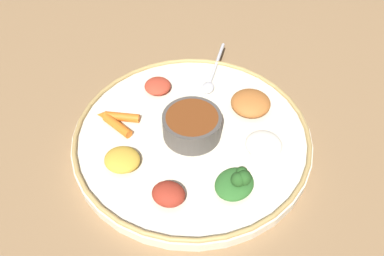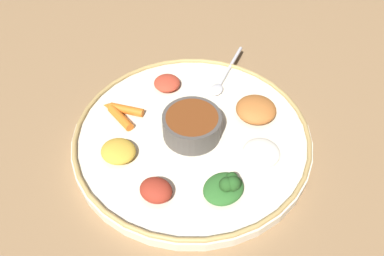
% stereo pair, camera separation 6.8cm
% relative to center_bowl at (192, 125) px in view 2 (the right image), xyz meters
% --- Properties ---
extents(ground_plane, '(2.40, 2.40, 0.00)m').
position_rel_center_bowl_xyz_m(ground_plane, '(0.00, 0.00, -0.04)').
color(ground_plane, olive).
extents(platter, '(0.42, 0.42, 0.02)m').
position_rel_center_bowl_xyz_m(platter, '(0.00, 0.00, -0.03)').
color(platter, beige).
rests_on(platter, ground_plane).
extents(platter_rim, '(0.41, 0.41, 0.01)m').
position_rel_center_bowl_xyz_m(platter_rim, '(0.00, 0.00, -0.02)').
color(platter_rim, tan).
rests_on(platter_rim, platter).
extents(center_bowl, '(0.10, 0.10, 0.04)m').
position_rel_center_bowl_xyz_m(center_bowl, '(0.00, 0.00, 0.00)').
color(center_bowl, '#4C4742').
rests_on(center_bowl, platter).
extents(spoon, '(0.15, 0.09, 0.01)m').
position_rel_center_bowl_xyz_m(spoon, '(-0.14, 0.08, -0.02)').
color(spoon, silver).
rests_on(spoon, platter).
extents(greens_pile, '(0.08, 0.09, 0.04)m').
position_rel_center_bowl_xyz_m(greens_pile, '(0.13, 0.04, -0.01)').
color(greens_pile, '#2D6628').
rests_on(greens_pile, platter).
extents(carrot_near_spoon, '(0.04, 0.08, 0.02)m').
position_rel_center_bowl_xyz_m(carrot_near_spoon, '(-0.06, -0.12, -0.02)').
color(carrot_near_spoon, orange).
rests_on(carrot_near_spoon, platter).
extents(carrot_outer, '(0.07, 0.06, 0.02)m').
position_rel_center_bowl_xyz_m(carrot_outer, '(-0.05, -0.13, -0.02)').
color(carrot_outer, orange).
rests_on(carrot_outer, platter).
extents(mound_berbere_red, '(0.07, 0.07, 0.02)m').
position_rel_center_bowl_xyz_m(mound_berbere_red, '(-0.13, -0.04, -0.01)').
color(mound_berbere_red, '#B73D28').
rests_on(mound_berbere_red, platter).
extents(mound_lentil_yellow, '(0.08, 0.08, 0.02)m').
position_rel_center_bowl_xyz_m(mound_lentil_yellow, '(0.04, -0.13, -0.01)').
color(mound_lentil_yellow, gold).
rests_on(mound_lentil_yellow, platter).
extents(mound_rice_white, '(0.08, 0.08, 0.02)m').
position_rel_center_bowl_xyz_m(mound_rice_white, '(0.06, 0.11, -0.01)').
color(mound_rice_white, silver).
rests_on(mound_rice_white, platter).
extents(mound_chickpea, '(0.08, 0.08, 0.03)m').
position_rel_center_bowl_xyz_m(mound_chickpea, '(-0.03, 0.12, -0.01)').
color(mound_chickpea, '#B2662D').
rests_on(mound_chickpea, platter).
extents(mound_beet, '(0.07, 0.07, 0.03)m').
position_rel_center_bowl_xyz_m(mound_beet, '(0.12, -0.07, -0.01)').
color(mound_beet, maroon).
rests_on(mound_beet, platter).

